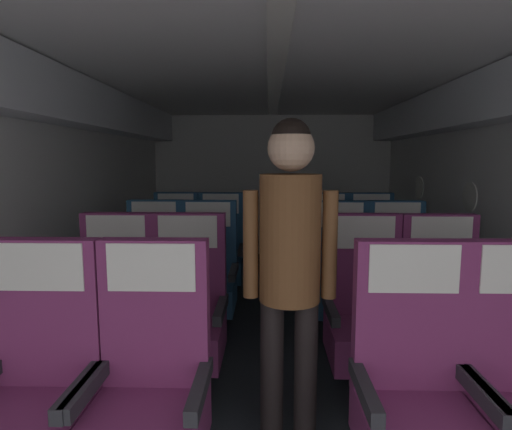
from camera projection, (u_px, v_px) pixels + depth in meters
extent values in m
cube|color=#23282D|center=(274.00, 344.00, 3.24)|extent=(3.68, 6.58, 0.02)
cube|color=silver|center=(42.00, 209.00, 3.15)|extent=(0.08, 6.18, 2.06)
cube|color=silver|center=(276.00, 64.00, 2.97)|extent=(3.56, 6.18, 0.06)
cube|color=silver|center=(272.00, 185.00, 6.19)|extent=(3.56, 0.06, 2.06)
cube|color=silver|center=(59.00, 97.00, 3.04)|extent=(0.28, 5.94, 0.36)
cube|color=silver|center=(499.00, 95.00, 2.95)|extent=(0.28, 5.94, 0.36)
cube|color=white|center=(276.00, 70.00, 2.98)|extent=(0.12, 5.57, 0.02)
cylinder|color=white|center=(470.00, 197.00, 3.66)|extent=(0.01, 0.26, 0.26)
cylinder|color=white|center=(419.00, 188.00, 4.89)|extent=(0.01, 0.26, 0.26)
cube|color=#7A2D60|center=(49.00, 312.00, 1.81)|extent=(0.45, 0.09, 0.64)
cube|color=#28282D|center=(81.00, 387.00, 1.64)|extent=(0.05, 0.41, 0.06)
cube|color=silver|center=(39.00, 267.00, 1.73)|extent=(0.36, 0.01, 0.20)
cube|color=#7A2D60|center=(156.00, 312.00, 1.80)|extent=(0.45, 0.09, 0.64)
cube|color=#28282D|center=(200.00, 388.00, 1.63)|extent=(0.05, 0.41, 0.06)
cube|color=#28282D|center=(88.00, 386.00, 1.64)|extent=(0.05, 0.41, 0.06)
cube|color=silver|center=(151.00, 268.00, 1.73)|extent=(0.36, 0.01, 0.20)
cube|color=#28282D|center=(483.00, 391.00, 1.61)|extent=(0.05, 0.41, 0.06)
cube|color=#7A2D60|center=(408.00, 314.00, 1.78)|extent=(0.45, 0.09, 0.64)
cube|color=#28282D|center=(480.00, 391.00, 1.61)|extent=(0.05, 0.41, 0.06)
cube|color=#28282D|center=(365.00, 389.00, 1.62)|extent=(0.05, 0.41, 0.06)
cube|color=silver|center=(414.00, 269.00, 1.70)|extent=(0.36, 0.01, 0.20)
cube|color=#38383D|center=(113.00, 373.00, 2.57)|extent=(0.16, 0.17, 0.21)
cube|color=#7A2D60|center=(111.00, 339.00, 2.54)|extent=(0.45, 0.48, 0.21)
cube|color=#7A2D60|center=(120.00, 262.00, 2.68)|extent=(0.45, 0.09, 0.64)
cube|color=#28282D|center=(146.00, 308.00, 2.51)|extent=(0.05, 0.41, 0.06)
cube|color=#28282D|center=(74.00, 307.00, 2.52)|extent=(0.05, 0.41, 0.06)
cube|color=silver|center=(116.00, 231.00, 2.61)|extent=(0.36, 0.01, 0.20)
cube|color=#38383D|center=(186.00, 374.00, 2.55)|extent=(0.16, 0.17, 0.21)
cube|color=#7A2D60|center=(185.00, 340.00, 2.53)|extent=(0.45, 0.48, 0.21)
cube|color=#7A2D60|center=(190.00, 263.00, 2.67)|extent=(0.45, 0.09, 0.64)
cube|color=#28282D|center=(221.00, 309.00, 2.49)|extent=(0.05, 0.41, 0.06)
cube|color=#28282D|center=(148.00, 308.00, 2.51)|extent=(0.05, 0.41, 0.06)
cube|color=silver|center=(188.00, 232.00, 2.59)|extent=(0.36, 0.01, 0.20)
cube|color=#38383D|center=(444.00, 378.00, 2.50)|extent=(0.16, 0.17, 0.21)
cube|color=#7A2D60|center=(446.00, 344.00, 2.48)|extent=(0.45, 0.48, 0.21)
cube|color=#7A2D60|center=(437.00, 265.00, 2.62)|extent=(0.45, 0.09, 0.64)
cube|color=#28282D|center=(486.00, 312.00, 2.45)|extent=(0.05, 0.41, 0.06)
cube|color=#28282D|center=(410.00, 311.00, 2.46)|extent=(0.05, 0.41, 0.06)
cube|color=silver|center=(442.00, 233.00, 2.54)|extent=(0.36, 0.01, 0.20)
cube|color=#38383D|center=(366.00, 376.00, 2.53)|extent=(0.16, 0.17, 0.21)
cube|color=#7A2D60|center=(367.00, 342.00, 2.50)|extent=(0.45, 0.48, 0.21)
cube|color=#7A2D60|center=(362.00, 264.00, 2.64)|extent=(0.45, 0.09, 0.64)
cube|color=#28282D|center=(406.00, 311.00, 2.47)|extent=(0.05, 0.41, 0.06)
cube|color=#28282D|center=(331.00, 310.00, 2.48)|extent=(0.05, 0.41, 0.06)
cube|color=silver|center=(365.00, 232.00, 2.57)|extent=(0.36, 0.01, 0.20)
cube|color=#38383D|center=(152.00, 319.00, 3.42)|extent=(0.16, 0.17, 0.21)
cube|color=navy|center=(151.00, 294.00, 3.39)|extent=(0.45, 0.48, 0.21)
cube|color=navy|center=(156.00, 238.00, 3.54)|extent=(0.45, 0.09, 0.64)
cube|color=#28282D|center=(178.00, 271.00, 3.36)|extent=(0.05, 0.41, 0.06)
cube|color=#28282D|center=(123.00, 270.00, 3.38)|extent=(0.05, 0.41, 0.06)
cube|color=silver|center=(154.00, 214.00, 3.46)|extent=(0.36, 0.01, 0.20)
cube|color=#38383D|center=(207.00, 321.00, 3.39)|extent=(0.16, 0.17, 0.21)
cube|color=navy|center=(206.00, 295.00, 3.36)|extent=(0.45, 0.48, 0.21)
cube|color=navy|center=(209.00, 238.00, 3.50)|extent=(0.45, 0.09, 0.64)
cube|color=#28282D|center=(234.00, 272.00, 3.33)|extent=(0.05, 0.41, 0.06)
cube|color=#28282D|center=(179.00, 271.00, 3.34)|extent=(0.05, 0.41, 0.06)
cube|color=silver|center=(208.00, 214.00, 3.43)|extent=(0.36, 0.01, 0.20)
cube|color=#38383D|center=(399.00, 323.00, 3.36)|extent=(0.16, 0.17, 0.21)
cube|color=navy|center=(400.00, 297.00, 3.33)|extent=(0.45, 0.48, 0.21)
cube|color=navy|center=(395.00, 239.00, 3.47)|extent=(0.45, 0.09, 0.64)
cube|color=#28282D|center=(429.00, 273.00, 3.30)|extent=(0.05, 0.41, 0.06)
cube|color=#28282D|center=(373.00, 272.00, 3.31)|extent=(0.05, 0.41, 0.06)
cube|color=silver|center=(397.00, 215.00, 3.40)|extent=(0.36, 0.01, 0.20)
cube|color=#38383D|center=(341.00, 323.00, 3.35)|extent=(0.16, 0.17, 0.21)
cube|color=navy|center=(342.00, 297.00, 3.33)|extent=(0.45, 0.48, 0.21)
cube|color=navy|center=(339.00, 239.00, 3.47)|extent=(0.45, 0.09, 0.64)
cube|color=#28282D|center=(370.00, 273.00, 3.29)|extent=(0.05, 0.41, 0.06)
cube|color=#28282D|center=(314.00, 272.00, 3.31)|extent=(0.05, 0.41, 0.06)
cube|color=silver|center=(340.00, 215.00, 3.39)|extent=(0.36, 0.01, 0.20)
cube|color=#38383D|center=(175.00, 288.00, 4.26)|extent=(0.16, 0.17, 0.21)
cube|color=navy|center=(174.00, 268.00, 4.23)|extent=(0.45, 0.48, 0.21)
cube|color=navy|center=(177.00, 223.00, 4.37)|extent=(0.45, 0.09, 0.64)
cube|color=#28282D|center=(195.00, 249.00, 4.20)|extent=(0.05, 0.41, 0.06)
cube|color=#28282D|center=(152.00, 248.00, 4.21)|extent=(0.05, 0.41, 0.06)
cube|color=silver|center=(176.00, 203.00, 4.30)|extent=(0.36, 0.01, 0.20)
cube|color=#38383D|center=(220.00, 289.00, 4.23)|extent=(0.16, 0.17, 0.21)
cube|color=navy|center=(220.00, 268.00, 4.20)|extent=(0.45, 0.48, 0.21)
cube|color=navy|center=(222.00, 223.00, 4.35)|extent=(0.45, 0.09, 0.64)
cube|color=#28282D|center=(242.00, 249.00, 4.17)|extent=(0.05, 0.41, 0.06)
cube|color=#28282D|center=(198.00, 249.00, 4.19)|extent=(0.05, 0.41, 0.06)
cube|color=silver|center=(221.00, 204.00, 4.27)|extent=(0.36, 0.01, 0.20)
cube|color=#38383D|center=(372.00, 290.00, 4.21)|extent=(0.16, 0.17, 0.21)
cube|color=navy|center=(373.00, 269.00, 4.18)|extent=(0.45, 0.48, 0.21)
cube|color=navy|center=(369.00, 224.00, 4.32)|extent=(0.45, 0.09, 0.64)
cube|color=#28282D|center=(396.00, 250.00, 4.15)|extent=(0.05, 0.41, 0.06)
cube|color=#28282D|center=(351.00, 249.00, 4.16)|extent=(0.05, 0.41, 0.06)
cube|color=silver|center=(371.00, 204.00, 4.25)|extent=(0.36, 0.01, 0.20)
cube|color=#38383D|center=(327.00, 290.00, 4.20)|extent=(0.16, 0.17, 0.21)
cube|color=navy|center=(327.00, 269.00, 4.17)|extent=(0.45, 0.48, 0.21)
cube|color=navy|center=(325.00, 224.00, 4.32)|extent=(0.45, 0.09, 0.64)
cube|color=#28282D|center=(350.00, 250.00, 4.14)|extent=(0.05, 0.41, 0.06)
cube|color=#28282D|center=(305.00, 250.00, 4.16)|extent=(0.05, 0.41, 0.06)
cube|color=silver|center=(326.00, 204.00, 4.24)|extent=(0.36, 0.01, 0.20)
cylinder|color=black|center=(272.00, 375.00, 2.01)|extent=(0.11, 0.11, 0.74)
cylinder|color=black|center=(306.00, 376.00, 2.01)|extent=(0.11, 0.11, 0.74)
cylinder|color=brown|center=(290.00, 238.00, 1.92)|extent=(0.28, 0.28, 0.58)
cylinder|color=brown|center=(251.00, 244.00, 1.93)|extent=(0.07, 0.07, 0.49)
cylinder|color=brown|center=(330.00, 245.00, 1.92)|extent=(0.07, 0.07, 0.49)
sphere|color=tan|center=(291.00, 148.00, 1.87)|extent=(0.21, 0.21, 0.21)
sphere|color=black|center=(291.00, 138.00, 1.87)|extent=(0.18, 0.18, 0.18)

